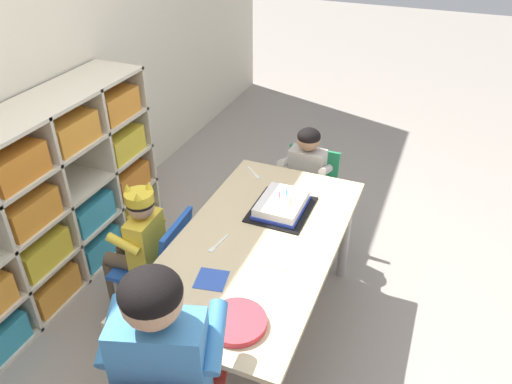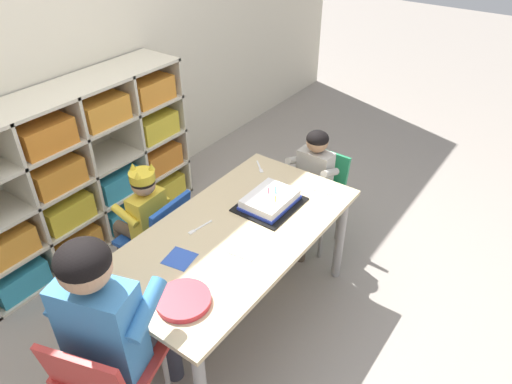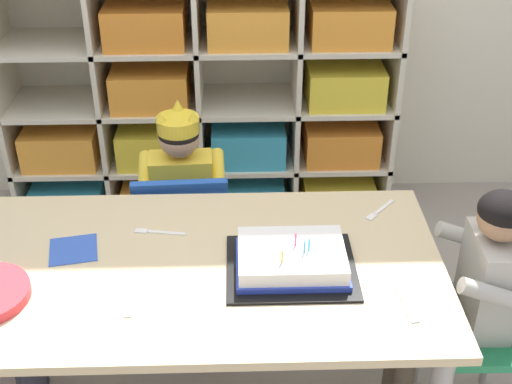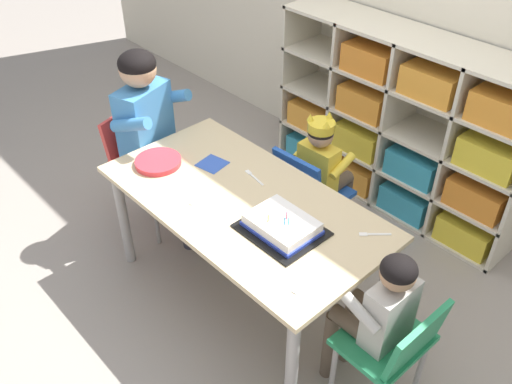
{
  "view_description": "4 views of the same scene",
  "coord_description": "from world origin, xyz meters",
  "px_view_note": "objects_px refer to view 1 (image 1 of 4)",
  "views": [
    {
      "loc": [
        -1.66,
        -0.67,
        2.04
      ],
      "look_at": [
        0.12,
        0.05,
        0.8
      ],
      "focal_mm": 34.82,
      "sensor_mm": 36.0,
      "label": 1
    },
    {
      "loc": [
        -1.4,
        -1.14,
        2.1
      ],
      "look_at": [
        0.12,
        -0.04,
        0.8
      ],
      "focal_mm": 33.0,
      "sensor_mm": 36.0,
      "label": 2
    },
    {
      "loc": [
        0.14,
        -1.48,
        1.77
      ],
      "look_at": [
        0.18,
        0.01,
        0.84
      ],
      "focal_mm": 49.41,
      "sensor_mm": 36.0,
      "label": 3
    },
    {
      "loc": [
        1.49,
        -1.29,
        2.17
      ],
      "look_at": [
        0.14,
        -0.05,
        0.77
      ],
      "focal_mm": 38.68,
      "sensor_mm": 36.0,
      "label": 4
    }
  ],
  "objects_px": {
    "classroom_chair_guest_side": "(308,189)",
    "birthday_cake_on_tray": "(282,206)",
    "fork_near_child_seat": "(254,173)",
    "activity_table": "(257,254)",
    "paper_plate_stack": "(237,322)",
    "classroom_chair_blue": "(161,262)",
    "fork_near_cake_tray": "(275,266)",
    "guest_at_table_side": "(304,178)",
    "child_with_crown": "(138,237)",
    "adult_helper_seated": "(167,351)",
    "fork_beside_plate_stack": "(327,189)",
    "fork_scattered_mid_table": "(218,244)"
  },
  "relations": [
    {
      "from": "classroom_chair_guest_side",
      "to": "birthday_cake_on_tray",
      "type": "relative_size",
      "value": 1.86
    },
    {
      "from": "classroom_chair_guest_side",
      "to": "fork_near_child_seat",
      "type": "relative_size",
      "value": 5.71
    },
    {
      "from": "activity_table",
      "to": "paper_plate_stack",
      "type": "xyz_separation_m",
      "value": [
        -0.49,
        -0.12,
        0.09
      ]
    },
    {
      "from": "birthday_cake_on_tray",
      "to": "fork_near_child_seat",
      "type": "height_order",
      "value": "birthday_cake_on_tray"
    },
    {
      "from": "classroom_chair_blue",
      "to": "fork_near_cake_tray",
      "type": "height_order",
      "value": "classroom_chair_blue"
    },
    {
      "from": "guest_at_table_side",
      "to": "paper_plate_stack",
      "type": "height_order",
      "value": "guest_at_table_side"
    },
    {
      "from": "child_with_crown",
      "to": "adult_helper_seated",
      "type": "height_order",
      "value": "adult_helper_seated"
    },
    {
      "from": "child_with_crown",
      "to": "classroom_chair_guest_side",
      "type": "distance_m",
      "value": 1.11
    },
    {
      "from": "adult_helper_seated",
      "to": "classroom_chair_blue",
      "type": "bearing_deg",
      "value": -72.94
    },
    {
      "from": "classroom_chair_guest_side",
      "to": "fork_near_cake_tray",
      "type": "bearing_deg",
      "value": -80.32
    },
    {
      "from": "child_with_crown",
      "to": "paper_plate_stack",
      "type": "height_order",
      "value": "child_with_crown"
    },
    {
      "from": "guest_at_table_side",
      "to": "classroom_chair_guest_side",
      "type": "bearing_deg",
      "value": 90.0
    },
    {
      "from": "activity_table",
      "to": "paper_plate_stack",
      "type": "bearing_deg",
      "value": -166.44
    },
    {
      "from": "paper_plate_stack",
      "to": "fork_beside_plate_stack",
      "type": "relative_size",
      "value": 1.72
    },
    {
      "from": "birthday_cake_on_tray",
      "to": "guest_at_table_side",
      "type": "bearing_deg",
      "value": 3.85
    },
    {
      "from": "classroom_chair_guest_side",
      "to": "fork_scattered_mid_table",
      "type": "relative_size",
      "value": 4.32
    },
    {
      "from": "paper_plate_stack",
      "to": "fork_beside_plate_stack",
      "type": "height_order",
      "value": "paper_plate_stack"
    },
    {
      "from": "classroom_chair_blue",
      "to": "paper_plate_stack",
      "type": "xyz_separation_m",
      "value": [
        -0.44,
        -0.63,
        0.27
      ]
    },
    {
      "from": "child_with_crown",
      "to": "fork_near_child_seat",
      "type": "distance_m",
      "value": 0.73
    },
    {
      "from": "birthday_cake_on_tray",
      "to": "fork_near_child_seat",
      "type": "distance_m",
      "value": 0.38
    },
    {
      "from": "child_with_crown",
      "to": "adult_helper_seated",
      "type": "xyz_separation_m",
      "value": [
        -0.68,
        -0.59,
        0.18
      ]
    },
    {
      "from": "fork_beside_plate_stack",
      "to": "birthday_cake_on_tray",
      "type": "bearing_deg",
      "value": 50.2
    },
    {
      "from": "activity_table",
      "to": "paper_plate_stack",
      "type": "relative_size",
      "value": 5.95
    },
    {
      "from": "activity_table",
      "to": "fork_scattered_mid_table",
      "type": "bearing_deg",
      "value": 121.47
    },
    {
      "from": "child_with_crown",
      "to": "birthday_cake_on_tray",
      "type": "xyz_separation_m",
      "value": [
        0.33,
        -0.64,
        0.15
      ]
    },
    {
      "from": "fork_near_cake_tray",
      "to": "fork_scattered_mid_table",
      "type": "relative_size",
      "value": 0.97
    },
    {
      "from": "activity_table",
      "to": "fork_near_child_seat",
      "type": "height_order",
      "value": "fork_near_child_seat"
    },
    {
      "from": "fork_near_cake_tray",
      "to": "fork_beside_plate_stack",
      "type": "xyz_separation_m",
      "value": [
        0.68,
        -0.04,
        0.0
      ]
    },
    {
      "from": "adult_helper_seated",
      "to": "classroom_chair_guest_side",
      "type": "relative_size",
      "value": 1.73
    },
    {
      "from": "birthday_cake_on_tray",
      "to": "classroom_chair_blue",
      "type": "bearing_deg",
      "value": 121.34
    },
    {
      "from": "paper_plate_stack",
      "to": "fork_near_child_seat",
      "type": "relative_size",
      "value": 2.08
    },
    {
      "from": "birthday_cake_on_tray",
      "to": "fork_near_cake_tray",
      "type": "distance_m",
      "value": 0.43
    },
    {
      "from": "fork_scattered_mid_table",
      "to": "child_with_crown",
      "type": "bearing_deg",
      "value": 94.56
    },
    {
      "from": "paper_plate_stack",
      "to": "fork_near_cake_tray",
      "type": "height_order",
      "value": "paper_plate_stack"
    },
    {
      "from": "guest_at_table_side",
      "to": "birthday_cake_on_tray",
      "type": "distance_m",
      "value": 0.51
    },
    {
      "from": "classroom_chair_guest_side",
      "to": "fork_beside_plate_stack",
      "type": "relative_size",
      "value": 4.72
    },
    {
      "from": "paper_plate_stack",
      "to": "fork_near_cake_tray",
      "type": "xyz_separation_m",
      "value": [
        0.36,
        -0.02,
        -0.01
      ]
    },
    {
      "from": "birthday_cake_on_tray",
      "to": "fork_scattered_mid_table",
      "type": "bearing_deg",
      "value": 154.5
    },
    {
      "from": "birthday_cake_on_tray",
      "to": "fork_scattered_mid_table",
      "type": "relative_size",
      "value": 2.32
    },
    {
      "from": "classroom_chair_blue",
      "to": "birthday_cake_on_tray",
      "type": "distance_m",
      "value": 0.68
    },
    {
      "from": "birthday_cake_on_tray",
      "to": "fork_near_cake_tray",
      "type": "bearing_deg",
      "value": -164.04
    },
    {
      "from": "classroom_chair_guest_side",
      "to": "guest_at_table_side",
      "type": "distance_m",
      "value": 0.16
    },
    {
      "from": "fork_near_cake_tray",
      "to": "adult_helper_seated",
      "type": "bearing_deg",
      "value": 66.75
    },
    {
      "from": "activity_table",
      "to": "classroom_chair_blue",
      "type": "distance_m",
      "value": 0.54
    },
    {
      "from": "classroom_chair_blue",
      "to": "fork_near_child_seat",
      "type": "xyz_separation_m",
      "value": [
        0.6,
        -0.27,
        0.25
      ]
    },
    {
      "from": "adult_helper_seated",
      "to": "fork_beside_plate_stack",
      "type": "bearing_deg",
      "value": -117.3
    },
    {
      "from": "fork_near_child_seat",
      "to": "adult_helper_seated",
      "type": "bearing_deg",
      "value": 141.74
    },
    {
      "from": "child_with_crown",
      "to": "fork_near_cake_tray",
      "type": "xyz_separation_m",
      "value": [
        -0.08,
        -0.76,
        0.12
      ]
    },
    {
      "from": "activity_table",
      "to": "guest_at_table_side",
      "type": "distance_m",
      "value": 0.77
    },
    {
      "from": "guest_at_table_side",
      "to": "fork_near_child_seat",
      "type": "relative_size",
      "value": 7.51
    }
  ]
}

